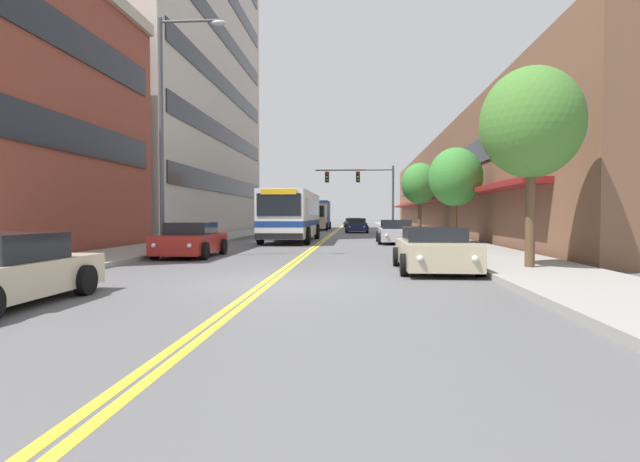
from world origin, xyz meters
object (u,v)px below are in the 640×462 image
traffic_signal_mast (365,185)px  car_dark_grey_moving_third (352,223)px  car_red_parked_left_near (191,241)px  car_beige_parked_right_foreground (434,250)px  box_truck (317,215)px  street_lamp_left_near (170,117)px  street_tree_right_mid (456,177)px  fire_hydrant (434,235)px  car_slate_blue_parked_left_far (284,227)px  city_bus (293,214)px  street_tree_right_near (532,123)px  car_silver_parked_right_mid (396,232)px  street_tree_right_far (420,184)px  car_charcoal_moving_second (354,223)px  car_navy_moving_lead (357,226)px

traffic_signal_mast → car_dark_grey_moving_third: bearing=93.3°
car_red_parked_left_near → car_beige_parked_right_foreground: (8.72, -4.26, -0.03)m
box_truck → street_lamp_left_near: (-2.72, -36.01, 3.70)m
street_tree_right_mid → fire_hydrant: size_ratio=5.41×
car_dark_grey_moving_third → traffic_signal_mast: (1.39, -24.18, 3.64)m
car_slate_blue_parked_left_far → box_truck: size_ratio=0.56×
city_bus → street_tree_right_near: street_tree_right_near is taller
box_truck → traffic_signal_mast: size_ratio=1.18×
car_beige_parked_right_foreground → fire_hydrant: (1.55, 10.14, 0.02)m
street_lamp_left_near → car_silver_parked_right_mid: bearing=48.2°
traffic_signal_mast → fire_hydrant: size_ratio=7.32×
street_tree_right_far → street_tree_right_near: bearing=-89.7°
fire_hydrant → car_charcoal_moving_second: bearing=96.5°
car_silver_parked_right_mid → car_charcoal_moving_second: (-2.59, 32.31, -0.04)m
car_slate_blue_parked_left_far → car_dark_grey_moving_third: 24.78m
box_truck → street_lamp_left_near: size_ratio=0.88×
car_slate_blue_parked_left_far → street_tree_right_mid: size_ratio=0.90×
car_silver_parked_right_mid → street_tree_right_far: street_tree_right_far is taller
box_truck → car_navy_moving_lead: bearing=-61.6°
car_dark_grey_moving_third → street_tree_right_near: 53.33m
traffic_signal_mast → fire_hydrant: (3.16, -18.32, -3.58)m
car_red_parked_left_near → street_tree_right_near: size_ratio=0.74×
car_red_parked_left_near → box_truck: box_truck is taller
car_silver_parked_right_mid → car_navy_moving_lead: car_silver_parked_right_mid is taller
car_red_parked_left_near → street_tree_right_mid: 14.28m
city_bus → street_tree_right_mid: size_ratio=2.17×
car_red_parked_left_near → car_dark_grey_moving_third: car_red_parked_left_near is taller
street_tree_right_mid → street_tree_right_far: bearing=92.0°
car_silver_parked_right_mid → box_truck: 26.43m
car_charcoal_moving_second → box_truck: box_truck is taller
street_lamp_left_near → street_tree_right_near: size_ratio=1.62×
car_red_parked_left_near → street_tree_right_far: size_ratio=0.77×
car_slate_blue_parked_left_far → car_charcoal_moving_second: car_slate_blue_parked_left_far is taller
car_red_parked_left_near → street_tree_right_far: street_tree_right_far is taller
car_red_parked_left_near → car_slate_blue_parked_left_far: size_ratio=0.93×
car_red_parked_left_near → car_charcoal_moving_second: bearing=81.8°
car_dark_grey_moving_third → street_tree_right_near: bearing=-83.9°
street_lamp_left_near → fire_hydrant: 13.46m
car_slate_blue_parked_left_far → fire_hydrant: size_ratio=4.85×
car_navy_moving_lead → street_tree_right_far: street_tree_right_far is taller
box_truck → traffic_signal_mast: bearing=-66.2°
car_red_parked_left_near → street_tree_right_near: street_tree_right_near is taller
fire_hydrant → street_lamp_left_near: bearing=-150.0°
traffic_signal_mast → fire_hydrant: traffic_signal_mast is taller
street_tree_right_near → street_tree_right_far: size_ratio=1.03×
traffic_signal_mast → street_tree_right_far: 6.22m
car_red_parked_left_near → traffic_signal_mast: 25.47m
car_slate_blue_parked_left_far → car_silver_parked_right_mid: size_ratio=0.94×
car_beige_parked_right_foreground → car_charcoal_moving_second: size_ratio=0.97×
car_charcoal_moving_second → traffic_signal_mast: size_ratio=0.67×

